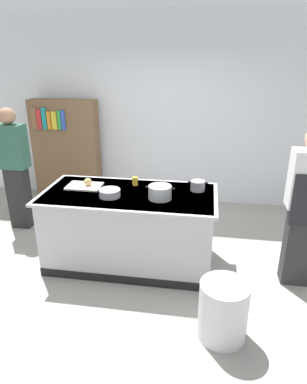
{
  "coord_description": "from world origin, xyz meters",
  "views": [
    {
      "loc": [
        0.84,
        -3.48,
        2.34
      ],
      "look_at": [
        0.25,
        0.2,
        0.85
      ],
      "focal_mm": 31.9,
      "sensor_mm": 36.0,
      "label": 1
    }
  ],
  "objects_px": {
    "onion": "(88,182)",
    "trash_bin": "(223,311)",
    "bookshelf": "(67,151)",
    "stock_pot": "(160,192)",
    "juice_cup": "(135,181)",
    "mixing_bowl": "(110,193)",
    "person_guest": "(15,167)",
    "sauce_pan": "(198,186)",
    "person_chef": "(305,206)"
  },
  "relations": [
    {
      "from": "trash_bin",
      "to": "bookshelf",
      "type": "height_order",
      "value": "bookshelf"
    },
    {
      "from": "sauce_pan",
      "to": "bookshelf",
      "type": "height_order",
      "value": "bookshelf"
    },
    {
      "from": "stock_pot",
      "to": "bookshelf",
      "type": "height_order",
      "value": "bookshelf"
    },
    {
      "from": "stock_pot",
      "to": "trash_bin",
      "type": "xyz_separation_m",
      "value": [
        0.69,
        -0.94,
        -0.7
      ]
    },
    {
      "from": "onion",
      "to": "person_guest",
      "type": "distance_m",
      "value": 1.38
    },
    {
      "from": "onion",
      "to": "bookshelf",
      "type": "distance_m",
      "value": 1.95
    },
    {
      "from": "person_chef",
      "to": "onion",
      "type": "bearing_deg",
      "value": 70.1
    },
    {
      "from": "bookshelf",
      "to": "stock_pot",
      "type": "bearing_deg",
      "value": -45.71
    },
    {
      "from": "mixing_bowl",
      "to": "person_chef",
      "type": "height_order",
      "value": "person_chef"
    },
    {
      "from": "trash_bin",
      "to": "juice_cup",
      "type": "bearing_deg",
      "value": 128.67
    },
    {
      "from": "stock_pot",
      "to": "mixing_bowl",
      "type": "bearing_deg",
      "value": -177.17
    },
    {
      "from": "person_chef",
      "to": "bookshelf",
      "type": "xyz_separation_m",
      "value": [
        -3.36,
        1.89,
        -0.06
      ]
    },
    {
      "from": "stock_pot",
      "to": "sauce_pan",
      "type": "distance_m",
      "value": 0.5
    },
    {
      "from": "onion",
      "to": "person_guest",
      "type": "relative_size",
      "value": 0.05
    },
    {
      "from": "mixing_bowl",
      "to": "trash_bin",
      "type": "bearing_deg",
      "value": -36.11
    },
    {
      "from": "trash_bin",
      "to": "mixing_bowl",
      "type": "bearing_deg",
      "value": 143.89
    },
    {
      "from": "bookshelf",
      "to": "juice_cup",
      "type": "bearing_deg",
      "value": -45.57
    },
    {
      "from": "onion",
      "to": "bookshelf",
      "type": "relative_size",
      "value": 0.05
    },
    {
      "from": "trash_bin",
      "to": "bookshelf",
      "type": "distance_m",
      "value": 3.86
    },
    {
      "from": "onion",
      "to": "stock_pot",
      "type": "relative_size",
      "value": 0.29
    },
    {
      "from": "person_chef",
      "to": "mixing_bowl",
      "type": "bearing_deg",
      "value": 76.04
    },
    {
      "from": "mixing_bowl",
      "to": "trash_bin",
      "type": "relative_size",
      "value": 0.43
    },
    {
      "from": "onion",
      "to": "person_guest",
      "type": "xyz_separation_m",
      "value": [
        -1.26,
        0.57,
        -0.05
      ]
    },
    {
      "from": "sauce_pan",
      "to": "bookshelf",
      "type": "distance_m",
      "value": 2.76
    },
    {
      "from": "juice_cup",
      "to": "bookshelf",
      "type": "relative_size",
      "value": 0.06
    },
    {
      "from": "juice_cup",
      "to": "bookshelf",
      "type": "distance_m",
      "value": 2.15
    },
    {
      "from": "onion",
      "to": "person_chef",
      "type": "relative_size",
      "value": 0.05
    },
    {
      "from": "mixing_bowl",
      "to": "trash_bin",
      "type": "xyz_separation_m",
      "value": [
        1.25,
        -0.91,
        -0.67
      ]
    },
    {
      "from": "juice_cup",
      "to": "person_chef",
      "type": "relative_size",
      "value": 0.06
    },
    {
      "from": "onion",
      "to": "stock_pot",
      "type": "distance_m",
      "value": 0.91
    },
    {
      "from": "onion",
      "to": "juice_cup",
      "type": "relative_size",
      "value": 0.91
    },
    {
      "from": "bookshelf",
      "to": "mixing_bowl",
      "type": "bearing_deg",
      "value": -55.99
    },
    {
      "from": "juice_cup",
      "to": "trash_bin",
      "type": "height_order",
      "value": "juice_cup"
    },
    {
      "from": "sauce_pan",
      "to": "bookshelf",
      "type": "xyz_separation_m",
      "value": [
        -2.25,
        1.59,
        -0.1
      ]
    },
    {
      "from": "juice_cup",
      "to": "trash_bin",
      "type": "bearing_deg",
      "value": -51.33
    },
    {
      "from": "onion",
      "to": "trash_bin",
      "type": "xyz_separation_m",
      "value": [
        1.58,
        -1.15,
        -0.69
      ]
    },
    {
      "from": "sauce_pan",
      "to": "mixing_bowl",
      "type": "height_order",
      "value": "sauce_pan"
    },
    {
      "from": "onion",
      "to": "mixing_bowl",
      "type": "relative_size",
      "value": 0.39
    },
    {
      "from": "mixing_bowl",
      "to": "person_guest",
      "type": "distance_m",
      "value": 1.78
    },
    {
      "from": "stock_pot",
      "to": "bookshelf",
      "type": "relative_size",
      "value": 0.19
    },
    {
      "from": "trash_bin",
      "to": "person_chef",
      "type": "height_order",
      "value": "person_chef"
    },
    {
      "from": "sauce_pan",
      "to": "person_guest",
      "type": "relative_size",
      "value": 0.13
    },
    {
      "from": "stock_pot",
      "to": "person_chef",
      "type": "relative_size",
      "value": 0.18
    },
    {
      "from": "onion",
      "to": "trash_bin",
      "type": "distance_m",
      "value": 2.07
    },
    {
      "from": "trash_bin",
      "to": "person_chef",
      "type": "relative_size",
      "value": 0.32
    },
    {
      "from": "mixing_bowl",
      "to": "bookshelf",
      "type": "xyz_separation_m",
      "value": [
        -1.3,
        1.93,
        -0.09
      ]
    },
    {
      "from": "sauce_pan",
      "to": "person_guest",
      "type": "bearing_deg",
      "value": 169.47
    },
    {
      "from": "trash_bin",
      "to": "person_guest",
      "type": "distance_m",
      "value": 3.38
    },
    {
      "from": "stock_pot",
      "to": "person_guest",
      "type": "bearing_deg",
      "value": 159.99
    },
    {
      "from": "onion",
      "to": "stock_pot",
      "type": "bearing_deg",
      "value": -13.61
    }
  ]
}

